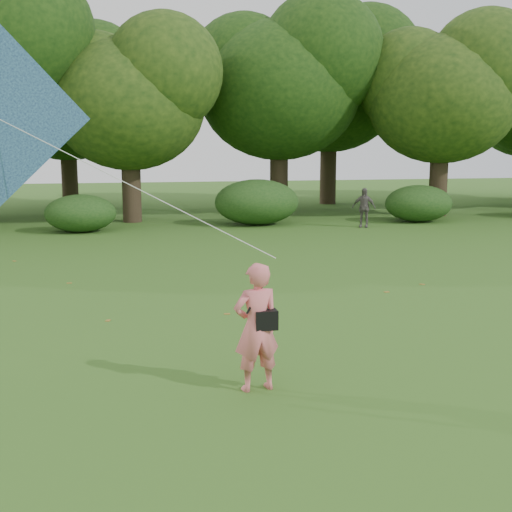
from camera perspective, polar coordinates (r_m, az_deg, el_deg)
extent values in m
plane|color=#265114|center=(8.95, 6.31, -11.55)|extent=(100.00, 100.00, 0.00)
imported|color=#F07176|center=(8.56, 0.04, -6.34)|extent=(0.69, 0.51, 1.74)
imported|color=#645C59|center=(26.01, 9.55, 4.26)|extent=(1.00, 0.79, 1.58)
cube|color=black|center=(8.52, 0.87, -5.67)|extent=(0.30, 0.20, 0.26)
cylinder|color=black|center=(8.41, 0.10, -3.53)|extent=(0.33, 0.14, 0.47)
cylinder|color=white|center=(8.81, -11.14, 6.22)|extent=(3.65, 1.66, 1.87)
cylinder|color=#3A2D1E|center=(27.93, -11.01, 6.21)|extent=(0.80, 0.80, 3.15)
ellipsoid|color=#1E3F11|center=(27.93, -11.24, 13.05)|extent=(6.40, 6.40, 5.44)
cylinder|color=#3A2D1E|center=(30.89, 2.05, 7.20)|extent=(0.86, 0.86, 3.67)
ellipsoid|color=#1E3F11|center=(30.96, 2.10, 14.48)|extent=(7.60, 7.60, 6.46)
cylinder|color=#3A2D1E|center=(31.12, 15.91, 6.63)|extent=(0.83, 0.83, 3.43)
ellipsoid|color=#1E3F11|center=(31.15, 16.22, 13.22)|extent=(6.80, 6.80, 5.78)
cylinder|color=#3A2D1E|center=(35.48, -16.25, 7.02)|extent=(0.84, 0.84, 3.50)
ellipsoid|color=#1E3F11|center=(35.51, -16.54, 12.94)|extent=(7.00, 7.00, 5.95)
cylinder|color=#3A2D1E|center=(36.34, 6.43, 7.81)|extent=(0.90, 0.90, 4.02)
ellipsoid|color=#1E3F11|center=(36.44, 6.56, 14.36)|extent=(7.80, 7.80, 6.63)
ellipsoid|color=#264919|center=(25.14, -15.33, 3.68)|extent=(2.66, 2.09, 1.42)
ellipsoid|color=#264919|center=(26.50, 0.07, 4.82)|extent=(3.50, 2.75, 1.88)
ellipsoid|color=#264919|center=(28.41, 14.26, 4.55)|extent=(2.94, 2.31, 1.58)
cube|color=olive|center=(15.94, -16.27, -2.32)|extent=(0.12, 0.08, 0.01)
cube|color=olive|center=(14.68, 11.53, -3.15)|extent=(0.13, 0.10, 0.01)
cube|color=olive|center=(15.67, 14.56, -2.45)|extent=(0.14, 0.14, 0.01)
cube|color=olive|center=(12.40, -13.02, -5.61)|extent=(0.12, 0.14, 0.01)
cube|color=olive|center=(11.70, 0.53, -6.29)|extent=(0.14, 0.12, 0.01)
cube|color=olive|center=(12.56, -2.59, -5.16)|extent=(0.13, 0.10, 0.01)
cube|color=olive|center=(19.45, -20.69, -0.42)|extent=(0.13, 0.14, 0.01)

